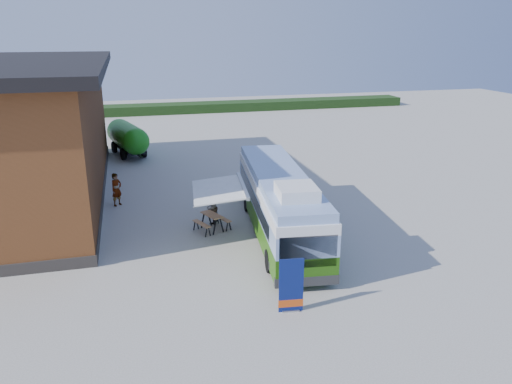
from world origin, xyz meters
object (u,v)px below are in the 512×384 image
object	(u,v)px
person_a	(117,189)
person_b	(212,208)
bus	(279,201)
slurry_tanker	(128,137)
banner	(291,290)
picnic_table	(212,218)

from	to	relation	value
person_a	person_b	size ratio (longest dim) A/B	1.12
bus	slurry_tanker	size ratio (longest dim) A/B	1.79
banner	picnic_table	size ratio (longest dim) A/B	1.09
picnic_table	slurry_tanker	bearing A→B (deg)	79.43
person_a	person_b	world-z (taller)	person_a
banner	person_b	world-z (taller)	banner
bus	picnic_table	bearing A→B (deg)	163.07
person_a	slurry_tanker	world-z (taller)	slurry_tanker
picnic_table	person_a	world-z (taller)	person_a
person_b	slurry_tanker	size ratio (longest dim) A/B	0.25
bus	slurry_tanker	xyz separation A→B (m)	(-6.49, 17.46, -0.25)
bus	banner	size ratio (longest dim) A/B	5.84
person_b	slurry_tanker	bearing A→B (deg)	-135.95
banner	slurry_tanker	size ratio (longest dim) A/B	0.31
person_a	slurry_tanker	bearing A→B (deg)	44.26
bus	slurry_tanker	world-z (taller)	bus
picnic_table	person_b	bearing A→B (deg)	58.20
bus	person_b	size ratio (longest dim) A/B	7.17
banner	person_a	bearing A→B (deg)	120.85
banner	bus	bearing A→B (deg)	82.77
banner	person_a	size ratio (longest dim) A/B	1.09
slurry_tanker	bus	bearing A→B (deg)	-84.69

